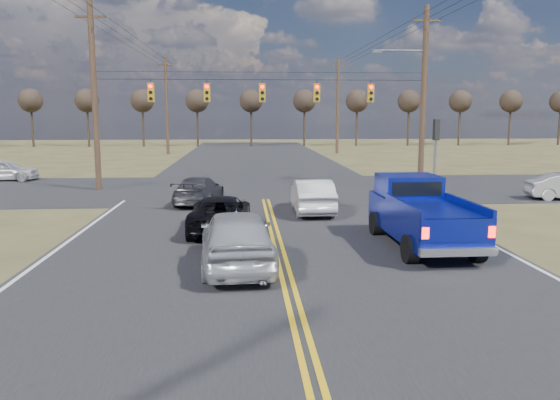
{
  "coord_description": "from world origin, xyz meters",
  "views": [
    {
      "loc": [
        -1.06,
        -12.3,
        4.11
      ],
      "look_at": [
        0.06,
        4.35,
        1.5
      ],
      "focal_mm": 35.0,
      "sensor_mm": 36.0,
      "label": 1
    }
  ],
  "objects": [
    {
      "name": "treeline",
      "position": [
        0.0,
        26.96,
        5.7
      ],
      "size": [
        87.0,
        117.8,
        7.4
      ],
      "color": "#33261C",
      "rests_on": "ground"
    },
    {
      "name": "ground",
      "position": [
        0.0,
        0.0,
        0.0
      ],
      "size": [
        160.0,
        160.0,
        0.0
      ],
      "primitive_type": "plane",
      "color": "brown",
      "rests_on": "ground"
    },
    {
      "name": "silver_suv",
      "position": [
        -1.25,
        2.15,
        0.82
      ],
      "size": [
        2.22,
        4.92,
        1.64
      ],
      "primitive_type": "imported",
      "rotation": [
        0.0,
        0.0,
        3.2
      ],
      "color": "#B0B3B8",
      "rests_on": "ground"
    },
    {
      "name": "dgrey_car_queue",
      "position": [
        -3.15,
        13.05,
        0.63
      ],
      "size": [
        2.37,
        4.54,
        1.26
      ],
      "primitive_type": "imported",
      "rotation": [
        0.0,
        0.0,
        3.0
      ],
      "color": "#39393F",
      "rests_on": "ground"
    },
    {
      "name": "white_car_queue",
      "position": [
        1.83,
        10.38,
        0.72
      ],
      "size": [
        1.56,
        4.39,
        1.44
      ],
      "primitive_type": "imported",
      "rotation": [
        0.0,
        0.0,
        3.13
      ],
      "color": "silver",
      "rests_on": "ground"
    },
    {
      "name": "black_suv",
      "position": [
        -1.89,
        6.88,
        0.64
      ],
      "size": [
        2.14,
        4.62,
        1.28
      ],
      "primitive_type": "imported",
      "rotation": [
        0.0,
        0.0,
        3.14
      ],
      "color": "black",
      "rests_on": "ground"
    },
    {
      "name": "road_main",
      "position": [
        0.0,
        10.0,
        0.0
      ],
      "size": [
        14.0,
        120.0,
        0.02
      ],
      "primitive_type": "cube",
      "color": "#28282B",
      "rests_on": "ground"
    },
    {
      "name": "utility_poles",
      "position": [
        0.0,
        17.0,
        5.23
      ],
      "size": [
        19.6,
        58.32,
        10.0
      ],
      "color": "#473323",
      "rests_on": "ground"
    },
    {
      "name": "pickup_truck",
      "position": [
        4.49,
        4.25,
        1.03
      ],
      "size": [
        2.34,
        5.68,
        2.12
      ],
      "rotation": [
        0.0,
        0.0,
        0.02
      ],
      "color": "black",
      "rests_on": "ground"
    },
    {
      "name": "road_cross",
      "position": [
        0.0,
        18.0,
        0.0
      ],
      "size": [
        120.0,
        12.0,
        0.02
      ],
      "primitive_type": "cube",
      "color": "#28282B",
      "rests_on": "ground"
    },
    {
      "name": "cross_car_west",
      "position": [
        -16.04,
        22.91,
        0.67
      ],
      "size": [
        1.67,
        3.99,
        1.35
      ],
      "primitive_type": "imported",
      "rotation": [
        0.0,
        0.0,
        1.55
      ],
      "color": "white",
      "rests_on": "ground"
    },
    {
      "name": "signal_gantry",
      "position": [
        0.5,
        17.79,
        5.06
      ],
      "size": [
        19.6,
        4.83,
        10.0
      ],
      "color": "#473323",
      "rests_on": "ground"
    }
  ]
}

